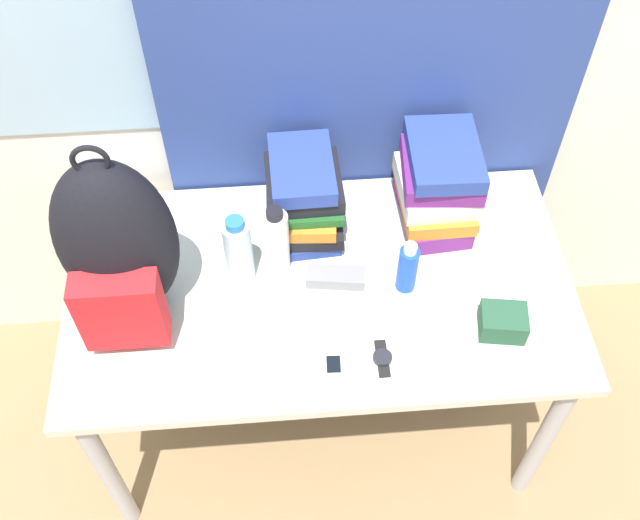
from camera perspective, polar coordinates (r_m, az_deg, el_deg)
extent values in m
plane|color=#8C704C|center=(2.40, 0.73, -18.97)|extent=(12.00, 12.00, 0.00)
cube|color=navy|center=(1.86, 4.29, 18.55)|extent=(1.11, 0.04, 2.50)
cube|color=beige|center=(1.95, 0.00, -2.08)|extent=(1.31, 0.73, 0.03)
cylinder|color=#B2B2B7|center=(2.17, -15.91, -15.20)|extent=(0.05, 0.05, 0.68)
cylinder|color=#B2B2B7|center=(2.22, 16.74, -12.84)|extent=(0.05, 0.05, 0.68)
cylinder|color=#B2B2B7|center=(2.47, -14.61, -1.93)|extent=(0.05, 0.05, 0.68)
cylinder|color=#B2B2B7|center=(2.51, 13.18, -0.18)|extent=(0.05, 0.05, 0.68)
ellipsoid|color=black|center=(1.78, -15.20, 1.45)|extent=(0.28, 0.21, 0.48)
cube|color=red|center=(1.78, -14.91, -3.73)|extent=(0.19, 0.07, 0.22)
torus|color=black|center=(1.60, -17.11, 7.26)|extent=(0.08, 0.01, 0.08)
cube|color=navy|center=(2.06, -1.22, 3.22)|extent=(0.18, 0.28, 0.03)
cube|color=black|center=(2.03, -1.25, 3.83)|extent=(0.21, 0.27, 0.04)
cube|color=orange|center=(2.01, -1.00, 4.69)|extent=(0.17, 0.29, 0.04)
cube|color=#1E5623|center=(1.98, -0.99, 5.25)|extent=(0.18, 0.24, 0.03)
cube|color=black|center=(1.95, -1.26, 5.91)|extent=(0.20, 0.21, 0.04)
cube|color=navy|center=(1.93, -1.41, 6.97)|extent=(0.17, 0.24, 0.04)
cube|color=#6B2370|center=(2.08, 8.55, 3.81)|extent=(0.18, 0.27, 0.06)
cube|color=orange|center=(2.05, 8.65, 4.93)|extent=(0.19, 0.28, 0.04)
cube|color=silver|center=(2.01, 9.04, 5.65)|extent=(0.21, 0.23, 0.05)
cube|color=#6B2370|center=(1.98, 9.25, 6.82)|extent=(0.22, 0.24, 0.05)
cube|color=navy|center=(1.95, 9.46, 7.96)|extent=(0.19, 0.26, 0.04)
cylinder|color=silver|center=(1.88, -6.22, 0.53)|extent=(0.07, 0.07, 0.20)
cylinder|color=#286BB7|center=(1.80, -6.52, 2.76)|extent=(0.05, 0.05, 0.02)
cylinder|color=white|center=(1.89, -3.33, 1.28)|extent=(0.06, 0.06, 0.20)
cylinder|color=black|center=(1.81, -3.49, 3.53)|extent=(0.04, 0.04, 0.02)
cylinder|color=blue|center=(1.89, 6.68, -0.70)|extent=(0.05, 0.05, 0.14)
cylinder|color=white|center=(1.83, 6.91, 0.86)|extent=(0.03, 0.03, 0.02)
cube|color=#B7BCC6|center=(1.80, 1.04, -8.08)|extent=(0.05, 0.10, 0.02)
cube|color=black|center=(1.79, 1.04, -7.94)|extent=(0.03, 0.05, 0.00)
cube|color=gray|center=(1.93, 1.20, -1.34)|extent=(0.16, 0.08, 0.04)
cube|color=#234C33|center=(1.88, 13.76, -4.61)|extent=(0.12, 0.11, 0.07)
cube|color=black|center=(1.82, 4.77, -7.49)|extent=(0.03, 0.10, 0.00)
cylinder|color=#232328|center=(1.82, 4.78, -7.42)|extent=(0.05, 0.05, 0.01)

